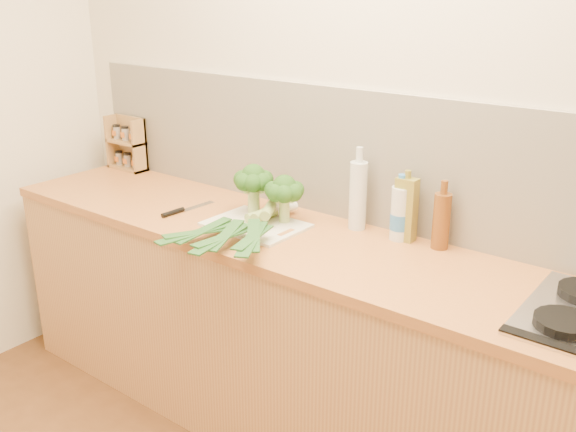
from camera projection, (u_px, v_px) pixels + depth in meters
name	position (u px, v px, depth m)	size (l,w,h in m)	color
room_shell	(374.00, 160.00, 2.52)	(3.50, 3.50, 3.50)	beige
counter	(329.00, 350.00, 2.55)	(3.20, 0.62, 0.90)	tan
chopping_board	(256.00, 225.00, 2.59)	(0.38, 0.28, 0.01)	beige
broccoli_left	(253.00, 180.00, 2.65)	(0.17, 0.17, 0.22)	#A4BB6D
broccoli_right	(284.00, 191.00, 2.57)	(0.16, 0.16, 0.20)	#A4BB6D
leek_front	(246.00, 219.00, 2.57)	(0.19, 0.66, 0.04)	white
leek_mid	(252.00, 220.00, 2.51)	(0.16, 0.64, 0.04)	white
leek_back	(264.00, 217.00, 2.49)	(0.35, 0.60, 0.04)	white
chefs_knife	(179.00, 211.00, 2.75)	(0.04, 0.28, 0.02)	silver
spice_rack	(128.00, 146.00, 3.37)	(0.23, 0.09, 0.28)	#A07644
oil_tin	(406.00, 209.00, 2.42)	(0.08, 0.05, 0.28)	olive
glass_bottle	(358.00, 194.00, 2.53)	(0.07, 0.07, 0.33)	silver
amber_bottle	(441.00, 220.00, 2.35)	(0.06, 0.06, 0.26)	brown
water_bottle	(400.00, 215.00, 2.43)	(0.08, 0.08, 0.24)	silver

